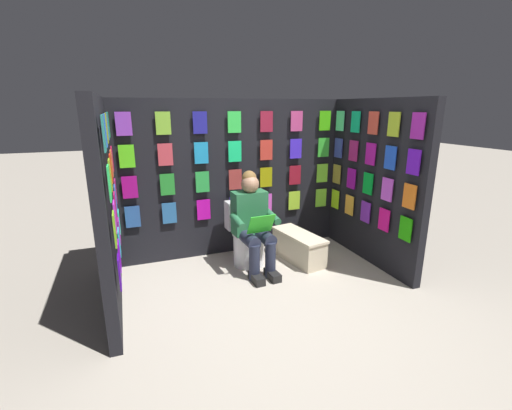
{
  "coord_description": "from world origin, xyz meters",
  "views": [
    {
      "loc": [
        1.33,
        2.6,
        1.91
      ],
      "look_at": [
        -0.01,
        -0.93,
        0.85
      ],
      "focal_mm": 24.68,
      "sensor_mm": 36.0,
      "label": 1
    }
  ],
  "objects": [
    {
      "name": "ground_plane",
      "position": [
        0.0,
        0.0,
        0.0
      ],
      "size": [
        30.0,
        30.0,
        0.0
      ],
      "primitive_type": "plane",
      "color": "#B2A899"
    },
    {
      "name": "display_wall_back",
      "position": [
        0.0,
        -1.74,
        1.01
      ],
      "size": [
        3.05,
        0.14,
        2.0
      ],
      "color": "black",
      "rests_on": "ground"
    },
    {
      "name": "display_wall_left",
      "position": [
        -1.52,
        -0.85,
        1.01
      ],
      "size": [
        0.14,
        1.7,
        2.0
      ],
      "color": "black",
      "rests_on": "ground"
    },
    {
      "name": "display_wall_right",
      "position": [
        1.52,
        -0.85,
        1.01
      ],
      "size": [
        0.14,
        1.7,
        2.0
      ],
      "color": "black",
      "rests_on": "ground"
    },
    {
      "name": "toilet",
      "position": [
        -0.02,
        -1.31,
        0.33
      ],
      "size": [
        0.41,
        0.56,
        0.77
      ],
      "rotation": [
        0.0,
        0.0,
        0.06
      ],
      "color": "white",
      "rests_on": "ground"
    },
    {
      "name": "person_reading",
      "position": [
        -0.03,
        -1.08,
        0.6
      ],
      "size": [
        0.54,
        0.7,
        1.19
      ],
      "rotation": [
        0.0,
        0.0,
        0.06
      ],
      "color": "#286B42",
      "rests_on": "ground"
    },
    {
      "name": "comic_longbox_near",
      "position": [
        -0.67,
        -1.12,
        0.18
      ],
      "size": [
        0.44,
        0.84,
        0.36
      ],
      "rotation": [
        0.0,
        0.0,
        0.17
      ],
      "color": "beige",
      "rests_on": "ground"
    }
  ]
}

